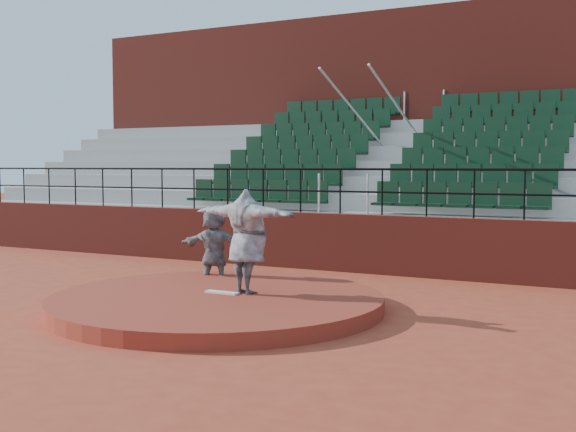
# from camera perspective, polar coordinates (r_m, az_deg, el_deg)

# --- Properties ---
(ground) EXTENTS (90.00, 90.00, 0.00)m
(ground) POSITION_cam_1_polar(r_m,az_deg,el_deg) (12.07, -5.63, -7.38)
(ground) COLOR #A73E25
(ground) RESTS_ON ground
(pitchers_mound) EXTENTS (5.50, 5.50, 0.25)m
(pitchers_mound) POSITION_cam_1_polar(r_m,az_deg,el_deg) (12.05, -5.63, -6.80)
(pitchers_mound) COLOR maroon
(pitchers_mound) RESTS_ON ground
(pitching_rubber) EXTENTS (0.60, 0.15, 0.03)m
(pitching_rubber) POSITION_cam_1_polar(r_m,az_deg,el_deg) (12.15, -5.24, -6.03)
(pitching_rubber) COLOR white
(pitching_rubber) RESTS_ON pitchers_mound
(boundary_wall) EXTENTS (24.00, 0.30, 1.30)m
(boundary_wall) POSITION_cam_1_polar(r_m,az_deg,el_deg) (16.33, 4.12, -2.09)
(boundary_wall) COLOR maroon
(boundary_wall) RESTS_ON ground
(wall_railing) EXTENTS (24.04, 0.05, 1.03)m
(wall_railing) POSITION_cam_1_polar(r_m,az_deg,el_deg) (16.24, 4.15, 2.76)
(wall_railing) COLOR black
(wall_railing) RESTS_ON boundary_wall
(seating_deck) EXTENTS (24.00, 5.97, 4.63)m
(seating_deck) POSITION_cam_1_polar(r_m,az_deg,el_deg) (19.64, 8.44, 1.25)
(seating_deck) COLOR #979792
(seating_deck) RESTS_ON ground
(press_box_facade) EXTENTS (24.00, 3.00, 7.10)m
(press_box_facade) POSITION_cam_1_polar(r_m,az_deg,el_deg) (23.42, 11.77, 6.79)
(press_box_facade) COLOR maroon
(press_box_facade) RESTS_ON ground
(pitcher) EXTENTS (2.21, 0.98, 1.74)m
(pitcher) POSITION_cam_1_polar(r_m,az_deg,el_deg) (12.01, -3.25, -2.02)
(pitcher) COLOR black
(pitcher) RESTS_ON pitchers_mound
(fielder) EXTENTS (1.55, 0.80, 1.60)m
(fielder) POSITION_cam_1_polar(r_m,az_deg,el_deg) (14.14, -5.83, -2.43)
(fielder) COLOR black
(fielder) RESTS_ON ground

